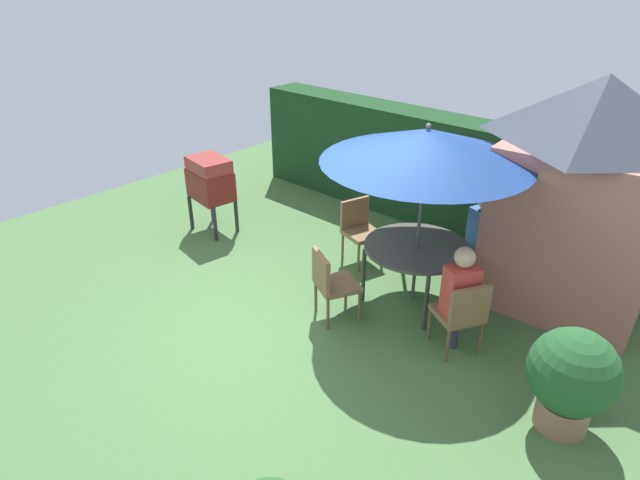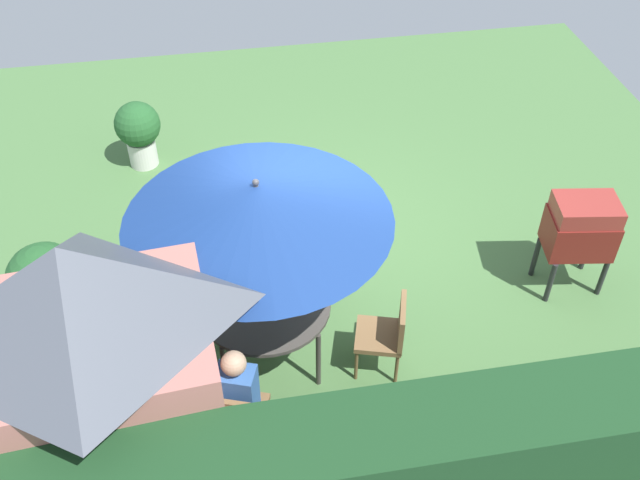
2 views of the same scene
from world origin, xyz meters
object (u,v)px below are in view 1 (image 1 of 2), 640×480
patio_umbrella (427,146)px  chair_toward_hedge (359,227)px  chair_far_side (485,244)px  chair_toward_house (331,281)px  potted_plant_by_grill (572,377)px  patio_table (417,250)px  garden_shed (582,197)px  person_in_red (461,287)px  chair_near_shed (462,312)px  person_in_blue (483,227)px  bbq_grill (210,180)px

patio_umbrella → chair_toward_hedge: 1.94m
chair_far_side → chair_toward_hedge: bearing=-155.1°
chair_toward_house → potted_plant_by_grill: size_ratio=0.87×
patio_table → chair_toward_hedge: (-1.16, 0.35, -0.19)m
chair_far_side → potted_plant_by_grill: (1.81, -1.92, 0.06)m
garden_shed → person_in_red: bearing=-106.8°
patio_table → chair_near_shed: bearing=-30.0°
chair_far_side → patio_table: bearing=-109.8°
patio_umbrella → potted_plant_by_grill: bearing=-21.3°
potted_plant_by_grill → person_in_red: (-1.32, 0.35, 0.20)m
garden_shed → person_in_blue: size_ratio=2.23×
patio_umbrella → chair_far_side: 1.89m
patio_table → person_in_blue: (0.36, 0.99, 0.07)m
bbq_grill → patio_table: bearing=7.4°
chair_near_shed → person_in_blue: size_ratio=0.71×
person_in_blue → chair_near_shed: bearing=-69.1°
person_in_blue → chair_toward_house: bearing=-113.4°
chair_toward_hedge → person_in_blue: 1.67m
garden_shed → chair_far_side: garden_shed is taller
chair_near_shed → potted_plant_by_grill: bearing=-13.8°
patio_table → person_in_red: bearing=-30.0°
bbq_grill → potted_plant_by_grill: size_ratio=1.16×
chair_far_side → potted_plant_by_grill: 2.64m
person_in_red → person_in_blue: 1.58m
patio_umbrella → chair_toward_hedge: patio_umbrella is taller
chair_toward_hedge → person_in_blue: size_ratio=0.71×
bbq_grill → person_in_red: size_ratio=0.95×
chair_near_shed → chair_far_side: same height
patio_table → bbq_grill: (-3.47, -0.45, 0.13)m
bbq_grill → potted_plant_by_grill: (5.66, -0.40, -0.27)m
potted_plant_by_grill → person_in_blue: 2.61m
patio_umbrella → patio_table: bearing=63.4°
patio_umbrella → bbq_grill: 3.70m
garden_shed → chair_toward_house: garden_shed is taller
chair_far_side → chair_toward_house: (-0.89, -2.08, 0.00)m
person_in_red → person_in_blue: size_ratio=1.00×
chair_far_side → garden_shed: bearing=7.6°
chair_toward_house → bbq_grill: bearing=169.3°
person_in_blue → patio_table: bearing=-109.8°
patio_umbrella → potted_plant_by_grill: patio_umbrella is taller
patio_table → chair_near_shed: 1.11m
patio_umbrella → bbq_grill: bearing=-172.6°
potted_plant_by_grill → chair_near_shed: bearing=166.2°
bbq_grill → person_in_red: person_in_red is taller
chair_far_side → person_in_red: 1.67m
garden_shed → chair_toward_house: bearing=-130.6°
chair_near_shed → chair_far_side: (-0.56, 1.62, 0.00)m
patio_umbrella → potted_plant_by_grill: size_ratio=2.32×
garden_shed → bbq_grill: 5.17m
person_in_red → patio_table: bearing=150.0°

